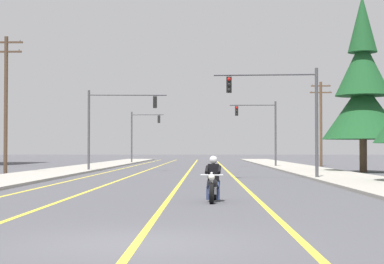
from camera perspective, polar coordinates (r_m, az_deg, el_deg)
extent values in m
plane|color=#47474C|center=(11.75, -5.06, -9.66)|extent=(400.00, 400.00, 0.00)
cube|color=yellow|center=(56.61, -0.10, -3.23)|extent=(0.16, 100.00, 0.01)
cube|color=yellow|center=(56.78, -3.56, -3.22)|extent=(0.16, 100.00, 0.01)
cube|color=yellow|center=(56.62, 2.90, -3.23)|extent=(0.16, 100.00, 0.01)
cube|color=yellow|center=(57.05, -6.11, -3.21)|extent=(0.16, 100.00, 0.01)
cube|color=#9E998E|center=(52.21, 9.95, -3.27)|extent=(4.40, 110.00, 0.14)
cube|color=#9E998E|center=(52.65, -10.38, -3.26)|extent=(4.40, 110.00, 0.14)
cylinder|color=black|center=(19.98, 1.73, -5.40)|extent=(0.16, 0.65, 0.64)
cylinder|color=black|center=(21.52, 1.97, -5.12)|extent=(0.16, 0.65, 0.64)
cylinder|color=silver|center=(20.06, 1.75, -4.48)|extent=(0.09, 0.33, 0.68)
sphere|color=white|center=(19.90, 1.72, -3.97)|extent=(0.20, 0.20, 0.20)
cylinder|color=silver|center=(20.10, 1.76, -3.80)|extent=(0.70, 0.09, 0.04)
ellipsoid|color=black|center=(20.62, 1.84, -4.50)|extent=(0.36, 0.58, 0.28)
cube|color=silver|center=(20.75, 1.86, -5.11)|extent=(0.27, 0.46, 0.24)
cube|color=black|center=(21.06, 1.91, -4.60)|extent=(0.31, 0.54, 0.12)
cube|color=black|center=(21.46, 1.96, -4.33)|extent=(0.22, 0.37, 0.08)
cylinder|color=silver|center=(21.16, 1.54, -5.24)|extent=(0.12, 0.55, 0.08)
cube|color=black|center=(21.00, 1.90, -3.57)|extent=(0.38, 0.26, 0.56)
sphere|color=silver|center=(20.97, 1.89, -2.45)|extent=(0.26, 0.26, 0.26)
cylinder|color=navy|center=(20.87, 2.26, -4.63)|extent=(0.17, 0.45, 0.30)
cylinder|color=navy|center=(20.71, 2.30, -5.48)|extent=(0.12, 0.16, 0.35)
cylinder|color=black|center=(20.73, 2.41, -3.32)|extent=(0.14, 0.53, 0.27)
cylinder|color=navy|center=(20.89, 1.49, -4.62)|extent=(0.17, 0.45, 0.30)
cylinder|color=navy|center=(20.73, 1.41, -5.48)|extent=(0.12, 0.16, 0.35)
cylinder|color=black|center=(20.75, 1.31, -3.32)|extent=(0.14, 0.53, 0.27)
cylinder|color=#47474C|center=(36.73, 10.86, 0.72)|extent=(0.18, 0.18, 6.20)
cylinder|color=#47474C|center=(36.72, 6.39, 5.01)|extent=(5.71, 0.42, 0.11)
cube|color=black|center=(36.64, 3.26, 4.15)|extent=(0.31, 0.26, 0.90)
sphere|color=red|center=(36.51, 3.26, 4.65)|extent=(0.18, 0.18, 0.18)
sphere|color=black|center=(36.48, 3.26, 4.18)|extent=(0.18, 0.18, 0.18)
sphere|color=black|center=(36.45, 3.26, 3.71)|extent=(0.18, 0.18, 0.18)
cylinder|color=#47474C|center=(50.28, -9.03, 0.11)|extent=(0.18, 0.18, 6.20)
cylinder|color=#47474C|center=(50.15, -5.64, 3.25)|extent=(5.94, 0.44, 0.11)
cube|color=black|center=(50.02, -3.26, 2.62)|extent=(0.31, 0.26, 0.90)
sphere|color=red|center=(50.20, -3.25, 2.95)|extent=(0.18, 0.18, 0.18)
sphere|color=black|center=(50.18, -3.25, 2.61)|extent=(0.18, 0.18, 0.18)
sphere|color=black|center=(50.16, -3.25, 2.27)|extent=(0.18, 0.18, 0.18)
cylinder|color=#47474C|center=(61.46, 7.33, -0.20)|extent=(0.18, 0.18, 6.20)
cylinder|color=#47474C|center=(61.41, 5.33, 2.37)|extent=(4.29, 0.15, 0.11)
cube|color=black|center=(61.30, 3.93, 1.86)|extent=(0.30, 0.24, 0.90)
sphere|color=red|center=(61.16, 3.93, 2.15)|extent=(0.18, 0.18, 0.18)
sphere|color=black|center=(61.14, 3.93, 1.86)|extent=(0.18, 0.18, 0.18)
sphere|color=black|center=(61.12, 3.94, 1.58)|extent=(0.18, 0.18, 0.18)
cylinder|color=#47474C|center=(78.33, -5.30, -0.49)|extent=(0.18, 0.18, 6.20)
cylinder|color=#47474C|center=(78.14, -3.90, 1.53)|extent=(3.86, 0.31, 0.11)
cube|color=black|center=(77.93, -2.92, 1.13)|extent=(0.31, 0.26, 0.90)
sphere|color=red|center=(78.10, -2.90, 1.34)|extent=(0.18, 0.18, 0.18)
sphere|color=black|center=(78.09, -2.90, 1.12)|extent=(0.18, 0.18, 0.18)
sphere|color=black|center=(78.07, -2.90, 0.90)|extent=(0.18, 0.18, 0.18)
cylinder|color=#4C3828|center=(46.53, -15.99, 2.29)|extent=(0.26, 0.26, 9.46)
cube|color=#4C3828|center=(47.02, -15.95, 7.56)|extent=(2.28, 0.12, 0.12)
cylinder|color=slate|center=(46.76, -14.82, 7.73)|extent=(0.08, 0.08, 0.12)
cube|color=#4C3828|center=(46.92, -15.96, 6.78)|extent=(2.14, 0.12, 0.12)
cylinder|color=slate|center=(46.68, -14.90, 6.94)|extent=(0.08, 0.08, 0.12)
cylinder|color=brown|center=(65.25, 11.23, 0.68)|extent=(0.26, 0.26, 8.34)
cube|color=brown|center=(65.50, 11.21, 3.98)|extent=(1.93, 0.12, 0.12)
cylinder|color=slate|center=(65.37, 10.51, 4.08)|extent=(0.08, 0.08, 0.12)
cylinder|color=slate|center=(65.66, 11.91, 4.06)|extent=(0.08, 0.08, 0.12)
cube|color=brown|center=(65.44, 11.21, 3.41)|extent=(2.16, 0.12, 0.12)
cylinder|color=slate|center=(65.30, 10.43, 3.51)|extent=(0.08, 0.08, 0.12)
cylinder|color=slate|center=(65.62, 11.99, 3.49)|extent=(0.08, 0.08, 0.12)
cylinder|color=#4C3828|center=(49.10, 14.77, -2.02)|extent=(0.54, 0.54, 2.42)
cone|color=#194C23|center=(49.18, 14.74, 1.86)|extent=(5.92, 5.92, 4.24)
cone|color=#194C23|center=(49.47, 14.72, 5.54)|extent=(4.03, 4.03, 4.24)
cone|color=#194C23|center=(49.96, 14.69, 9.17)|extent=(2.13, 2.13, 4.24)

